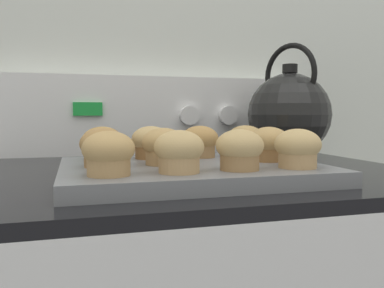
{
  "coord_description": "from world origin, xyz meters",
  "views": [
    {
      "loc": [
        -0.2,
        -0.37,
        1.03
      ],
      "look_at": [
        -0.03,
        0.21,
        0.99
      ],
      "focal_mm": 38.0,
      "sensor_mm": 36.0,
      "label": 1
    }
  ],
  "objects_px": {
    "tea_kettle": "(289,113)",
    "muffin_r2_c2": "(200,142)",
    "muffin_pan": "(191,171)",
    "muffin_r2_c3": "(245,141)",
    "muffin_r1_c3": "(269,144)",
    "muffin_r2_c0": "(102,143)",
    "muffin_r1_c0": "(103,148)",
    "muffin_r0_c1": "(179,152)",
    "muffin_r0_c3": "(298,148)",
    "muffin_r1_c1": "(163,146)",
    "muffin_r2_c1": "(151,142)",
    "muffin_r0_c0": "(109,153)",
    "muffin_r0_c2": "(240,150)"
  },
  "relations": [
    {
      "from": "muffin_r0_c3",
      "to": "muffin_r1_c1",
      "type": "height_order",
      "value": "same"
    },
    {
      "from": "tea_kettle",
      "to": "muffin_r2_c2",
      "type": "bearing_deg",
      "value": -147.95
    },
    {
      "from": "muffin_r1_c3",
      "to": "muffin_r2_c2",
      "type": "height_order",
      "value": "same"
    },
    {
      "from": "muffin_r2_c3",
      "to": "tea_kettle",
      "type": "distance_m",
      "value": 0.25
    },
    {
      "from": "muffin_r0_c0",
      "to": "muffin_r0_c1",
      "type": "relative_size",
      "value": 1.0
    },
    {
      "from": "muffin_r2_c3",
      "to": "muffin_r1_c1",
      "type": "bearing_deg",
      "value": -153.22
    },
    {
      "from": "muffin_r2_c0",
      "to": "tea_kettle",
      "type": "height_order",
      "value": "tea_kettle"
    },
    {
      "from": "muffin_r0_c1",
      "to": "muffin_r0_c2",
      "type": "relative_size",
      "value": 1.0
    },
    {
      "from": "muffin_r0_c1",
      "to": "muffin_r0_c3",
      "type": "distance_m",
      "value": 0.17
    },
    {
      "from": "muffin_r0_c3",
      "to": "muffin_r2_c1",
      "type": "relative_size",
      "value": 1.0
    },
    {
      "from": "tea_kettle",
      "to": "muffin_r1_c3",
      "type": "bearing_deg",
      "value": -125.04
    },
    {
      "from": "muffin_r0_c3",
      "to": "muffin_r2_c0",
      "type": "distance_m",
      "value": 0.31
    },
    {
      "from": "muffin_r0_c3",
      "to": "muffin_r1_c1",
      "type": "xyz_separation_m",
      "value": [
        -0.17,
        0.09,
        0.0
      ]
    },
    {
      "from": "muffin_pan",
      "to": "tea_kettle",
      "type": "height_order",
      "value": "tea_kettle"
    },
    {
      "from": "muffin_pan",
      "to": "tea_kettle",
      "type": "xyz_separation_m",
      "value": [
        0.31,
        0.25,
        0.09
      ]
    },
    {
      "from": "muffin_r0_c3",
      "to": "muffin_r2_c3",
      "type": "xyz_separation_m",
      "value": [
        -0.0,
        0.17,
        0.0
      ]
    },
    {
      "from": "muffin_r0_c0",
      "to": "muffin_r2_c0",
      "type": "height_order",
      "value": "same"
    },
    {
      "from": "muffin_pan",
      "to": "muffin_r0_c2",
      "type": "xyz_separation_m",
      "value": [
        0.04,
        -0.09,
        0.04
      ]
    },
    {
      "from": "muffin_r1_c0",
      "to": "muffin_r2_c3",
      "type": "bearing_deg",
      "value": 18.39
    },
    {
      "from": "muffin_r0_c3",
      "to": "muffin_r2_c2",
      "type": "distance_m",
      "value": 0.19
    },
    {
      "from": "muffin_r0_c0",
      "to": "muffin_r2_c3",
      "type": "height_order",
      "value": "same"
    },
    {
      "from": "muffin_pan",
      "to": "muffin_r2_c3",
      "type": "relative_size",
      "value": 5.9
    },
    {
      "from": "muffin_r2_c0",
      "to": "muffin_r2_c3",
      "type": "distance_m",
      "value": 0.25
    },
    {
      "from": "muffin_r2_c3",
      "to": "muffin_r1_c0",
      "type": "bearing_deg",
      "value": -161.61
    },
    {
      "from": "muffin_r2_c3",
      "to": "muffin_r2_c0",
      "type": "bearing_deg",
      "value": -179.89
    },
    {
      "from": "muffin_r2_c0",
      "to": "tea_kettle",
      "type": "bearing_deg",
      "value": 20.94
    },
    {
      "from": "muffin_r2_c1",
      "to": "muffin_r2_c3",
      "type": "relative_size",
      "value": 1.0
    },
    {
      "from": "muffin_r0_c0",
      "to": "muffin_r1_c3",
      "type": "relative_size",
      "value": 1.0
    },
    {
      "from": "muffin_r1_c0",
      "to": "muffin_r0_c1",
      "type": "bearing_deg",
      "value": -43.95
    },
    {
      "from": "muffin_r0_c2",
      "to": "muffin_pan",
      "type": "bearing_deg",
      "value": 117.33
    },
    {
      "from": "muffin_r0_c2",
      "to": "muffin_r1_c1",
      "type": "xyz_separation_m",
      "value": [
        -0.09,
        0.09,
        0.0
      ]
    },
    {
      "from": "muffin_r1_c0",
      "to": "tea_kettle",
      "type": "height_order",
      "value": "tea_kettle"
    },
    {
      "from": "muffin_r2_c2",
      "to": "muffin_pan",
      "type": "bearing_deg",
      "value": -115.9
    },
    {
      "from": "muffin_r0_c2",
      "to": "muffin_r0_c0",
      "type": "bearing_deg",
      "value": -179.36
    },
    {
      "from": "muffin_r0_c1",
      "to": "muffin_r0_c2",
      "type": "distance_m",
      "value": 0.09
    },
    {
      "from": "muffin_r0_c2",
      "to": "muffin_r1_c1",
      "type": "height_order",
      "value": "same"
    },
    {
      "from": "muffin_r2_c0",
      "to": "tea_kettle",
      "type": "distance_m",
      "value": 0.47
    },
    {
      "from": "muffin_r0_c0",
      "to": "muffin_r0_c1",
      "type": "distance_m",
      "value": 0.09
    },
    {
      "from": "muffin_r0_c3",
      "to": "muffin_r1_c0",
      "type": "xyz_separation_m",
      "value": [
        -0.26,
        0.09,
        0.0
      ]
    },
    {
      "from": "muffin_r2_c3",
      "to": "muffin_pan",
      "type": "bearing_deg",
      "value": -146.36
    },
    {
      "from": "muffin_pan",
      "to": "muffin_r0_c1",
      "type": "height_order",
      "value": "muffin_r0_c1"
    },
    {
      "from": "muffin_r2_c2",
      "to": "muffin_r1_c1",
      "type": "bearing_deg",
      "value": -134.6
    },
    {
      "from": "muffin_r0_c3",
      "to": "tea_kettle",
      "type": "relative_size",
      "value": 0.25
    },
    {
      "from": "muffin_r1_c0",
      "to": "tea_kettle",
      "type": "distance_m",
      "value": 0.51
    },
    {
      "from": "muffin_r0_c1",
      "to": "muffin_r2_c3",
      "type": "relative_size",
      "value": 1.0
    },
    {
      "from": "muffin_r0_c2",
      "to": "muffin_r1_c3",
      "type": "height_order",
      "value": "same"
    },
    {
      "from": "muffin_r0_c1",
      "to": "muffin_r2_c0",
      "type": "xyz_separation_m",
      "value": [
        -0.09,
        0.17,
        0.0
      ]
    },
    {
      "from": "muffin_r2_c2",
      "to": "muffin_r2_c0",
      "type": "bearing_deg",
      "value": 179.65
    },
    {
      "from": "muffin_r0_c3",
      "to": "muffin_r1_c3",
      "type": "bearing_deg",
      "value": 90.99
    },
    {
      "from": "muffin_r0_c3",
      "to": "muffin_r1_c3",
      "type": "relative_size",
      "value": 1.0
    }
  ]
}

